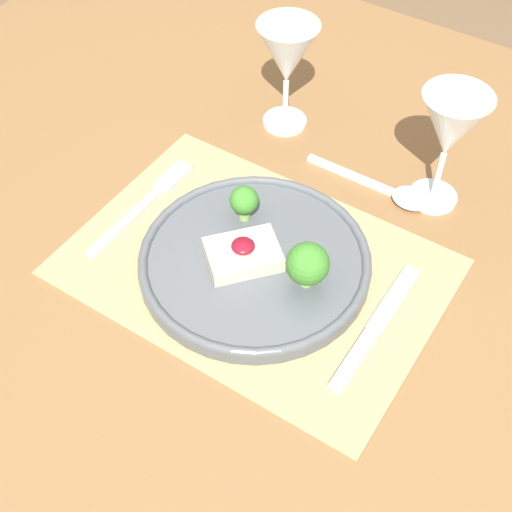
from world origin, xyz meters
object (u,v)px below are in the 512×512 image
Objects in this scene: dinner_plate at (258,259)px; knife at (371,334)px; spoon at (398,193)px; fork at (148,201)px; wine_glass_near at (450,129)px; wine_glass_far at (287,57)px.

knife is (0.16, -0.01, -0.01)m from dinner_plate.
fork is at bearing -145.56° from spoon.
spoon is 1.10× the size of wine_glass_near.
wine_glass_near reaches higher than wine_glass_far.
fork is at bearing 175.37° from dinner_plate.
fork is 0.33m from spoon.
wine_glass_far is (-0.28, 0.27, 0.11)m from knife.
knife is at bearing -82.49° from wine_glass_near.
knife is (0.34, -0.03, 0.00)m from fork.
wine_glass_near reaches higher than dinner_plate.
knife is 1.08× the size of spoon.
wine_glass_near reaches higher than knife.
fork is 1.22× the size of wine_glass_far.
dinner_plate is at bearing -4.21° from fork.
wine_glass_far reaches higher than dinner_plate.
spoon is (-0.07, 0.22, 0.00)m from knife.
wine_glass_near reaches higher than fork.
dinner_plate is 1.54× the size of spoon.
wine_glass_near is at bearing -6.27° from wine_glass_far.
wine_glass_near is at bearing 95.70° from knife.
spoon is at bearing 106.28° from knife.
dinner_plate is 1.74× the size of wine_glass_far.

